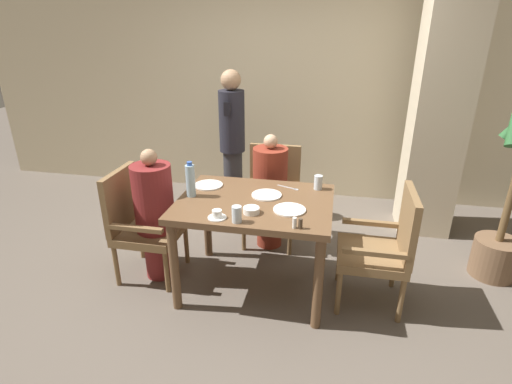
{
  "coord_description": "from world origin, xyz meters",
  "views": [
    {
      "loc": [
        0.56,
        -2.71,
        2.02
      ],
      "look_at": [
        0.0,
        0.04,
        0.83
      ],
      "focal_mm": 28.0,
      "sensor_mm": 36.0,
      "label": 1
    }
  ],
  "objects_px": {
    "potted_palm": "(505,222)",
    "teacup_with_saucer": "(217,215)",
    "chair_far_side": "(272,192)",
    "chair_right_side": "(384,245)",
    "diner_in_far_chair": "(270,191)",
    "water_bottle": "(191,180)",
    "glass_tall_near": "(237,214)",
    "chair_left_side": "(140,221)",
    "plate_main_left": "(267,195)",
    "plate_dessert_center": "(209,185)",
    "diner_in_left_chair": "(155,214)",
    "bowl_small": "(251,210)",
    "plate_main_right": "(289,210)",
    "glass_tall_mid": "(318,182)",
    "standing_host": "(232,141)"
  },
  "relations": [
    {
      "from": "chair_far_side",
      "to": "standing_host",
      "type": "relative_size",
      "value": 0.58
    },
    {
      "from": "plate_main_right",
      "to": "glass_tall_mid",
      "type": "height_order",
      "value": "glass_tall_mid"
    },
    {
      "from": "bowl_small",
      "to": "teacup_with_saucer",
      "type": "bearing_deg",
      "value": -149.73
    },
    {
      "from": "diner_in_left_chair",
      "to": "diner_in_far_chair",
      "type": "xyz_separation_m",
      "value": [
        0.84,
        0.7,
        -0.01
      ]
    },
    {
      "from": "diner_in_left_chair",
      "to": "plate_main_right",
      "type": "relative_size",
      "value": 4.82
    },
    {
      "from": "plate_main_left",
      "to": "plate_dessert_center",
      "type": "distance_m",
      "value": 0.52
    },
    {
      "from": "diner_in_left_chair",
      "to": "chair_right_side",
      "type": "height_order",
      "value": "diner_in_left_chair"
    },
    {
      "from": "chair_far_side",
      "to": "water_bottle",
      "type": "relative_size",
      "value": 3.35
    },
    {
      "from": "standing_host",
      "to": "potted_palm",
      "type": "bearing_deg",
      "value": -16.39
    },
    {
      "from": "diner_in_left_chair",
      "to": "water_bottle",
      "type": "height_order",
      "value": "diner_in_left_chair"
    },
    {
      "from": "teacup_with_saucer",
      "to": "diner_in_far_chair",
      "type": "bearing_deg",
      "value": 79.47
    },
    {
      "from": "glass_tall_near",
      "to": "plate_main_left",
      "type": "bearing_deg",
      "value": 76.17
    },
    {
      "from": "chair_right_side",
      "to": "plate_main_left",
      "type": "bearing_deg",
      "value": 173.38
    },
    {
      "from": "chair_right_side",
      "to": "glass_tall_near",
      "type": "bearing_deg",
      "value": -159.87
    },
    {
      "from": "teacup_with_saucer",
      "to": "chair_far_side",
      "type": "bearing_deg",
      "value": 80.73
    },
    {
      "from": "plate_dessert_center",
      "to": "glass_tall_mid",
      "type": "xyz_separation_m",
      "value": [
        0.89,
        0.11,
        0.05
      ]
    },
    {
      "from": "plate_main_left",
      "to": "glass_tall_mid",
      "type": "distance_m",
      "value": 0.44
    },
    {
      "from": "chair_right_side",
      "to": "potted_palm",
      "type": "xyz_separation_m",
      "value": [
        1.0,
        0.57,
        0.01
      ]
    },
    {
      "from": "teacup_with_saucer",
      "to": "glass_tall_near",
      "type": "distance_m",
      "value": 0.15
    },
    {
      "from": "plate_dessert_center",
      "to": "diner_in_left_chair",
      "type": "bearing_deg",
      "value": -152.06
    },
    {
      "from": "plate_main_right",
      "to": "diner_in_left_chair",
      "type": "bearing_deg",
      "value": 173.65
    },
    {
      "from": "potted_palm",
      "to": "plate_main_left",
      "type": "height_order",
      "value": "potted_palm"
    },
    {
      "from": "diner_in_left_chair",
      "to": "bowl_small",
      "type": "xyz_separation_m",
      "value": [
        0.86,
        -0.22,
        0.22
      ]
    },
    {
      "from": "chair_left_side",
      "to": "chair_right_side",
      "type": "bearing_deg",
      "value": 0.0
    },
    {
      "from": "potted_palm",
      "to": "teacup_with_saucer",
      "type": "xyz_separation_m",
      "value": [
        -2.18,
        -0.91,
        0.29
      ]
    },
    {
      "from": "plate_main_right",
      "to": "teacup_with_saucer",
      "type": "bearing_deg",
      "value": -154.94
    },
    {
      "from": "teacup_with_saucer",
      "to": "potted_palm",
      "type": "bearing_deg",
      "value": 22.72
    },
    {
      "from": "chair_left_side",
      "to": "plate_main_right",
      "type": "height_order",
      "value": "chair_left_side"
    },
    {
      "from": "diner_in_left_chair",
      "to": "diner_in_far_chair",
      "type": "height_order",
      "value": "diner_in_left_chair"
    },
    {
      "from": "plate_dessert_center",
      "to": "water_bottle",
      "type": "relative_size",
      "value": 0.84
    },
    {
      "from": "plate_main_left",
      "to": "plate_main_right",
      "type": "distance_m",
      "value": 0.31
    },
    {
      "from": "chair_far_side",
      "to": "chair_right_side",
      "type": "height_order",
      "value": "same"
    },
    {
      "from": "chair_far_side",
      "to": "diner_in_far_chair",
      "type": "relative_size",
      "value": 0.84
    },
    {
      "from": "potted_palm",
      "to": "water_bottle",
      "type": "relative_size",
      "value": 5.68
    },
    {
      "from": "plate_dessert_center",
      "to": "water_bottle",
      "type": "xyz_separation_m",
      "value": [
        -0.07,
        -0.23,
        0.12
      ]
    },
    {
      "from": "chair_left_side",
      "to": "diner_in_far_chair",
      "type": "relative_size",
      "value": 0.84
    },
    {
      "from": "chair_left_side",
      "to": "water_bottle",
      "type": "bearing_deg",
      "value": -1.86
    },
    {
      "from": "plate_main_left",
      "to": "teacup_with_saucer",
      "type": "xyz_separation_m",
      "value": [
        -0.27,
        -0.45,
        0.02
      ]
    },
    {
      "from": "plate_main_left",
      "to": "water_bottle",
      "type": "relative_size",
      "value": 0.84
    },
    {
      "from": "chair_far_side",
      "to": "standing_host",
      "type": "height_order",
      "value": "standing_host"
    },
    {
      "from": "diner_in_left_chair",
      "to": "glass_tall_mid",
      "type": "xyz_separation_m",
      "value": [
        1.29,
        0.32,
        0.26
      ]
    },
    {
      "from": "chair_right_side",
      "to": "diner_in_far_chair",
      "type": "bearing_deg",
      "value": 144.52
    },
    {
      "from": "chair_far_side",
      "to": "chair_right_side",
      "type": "distance_m",
      "value": 1.29
    },
    {
      "from": "potted_palm",
      "to": "glass_tall_near",
      "type": "height_order",
      "value": "potted_palm"
    },
    {
      "from": "chair_left_side",
      "to": "water_bottle",
      "type": "xyz_separation_m",
      "value": [
        0.48,
        -0.02,
        0.41
      ]
    },
    {
      "from": "potted_palm",
      "to": "plate_main_right",
      "type": "relative_size",
      "value": 6.76
    },
    {
      "from": "diner_in_far_chair",
      "to": "glass_tall_near",
      "type": "bearing_deg",
      "value": -92.46
    },
    {
      "from": "glass_tall_near",
      "to": "chair_left_side",
      "type": "bearing_deg",
      "value": 158.06
    },
    {
      "from": "glass_tall_mid",
      "to": "chair_left_side",
      "type": "bearing_deg",
      "value": -167.36
    },
    {
      "from": "chair_far_side",
      "to": "plate_main_left",
      "type": "bearing_deg",
      "value": -84.4
    }
  ]
}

